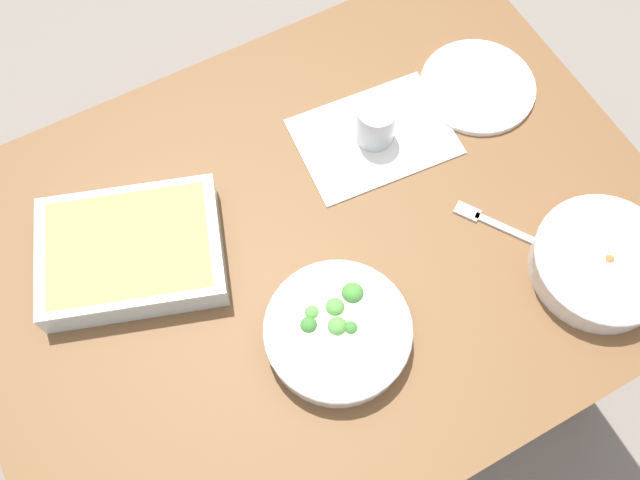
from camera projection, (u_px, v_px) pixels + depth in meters
ground_plane at (320, 355)px, 1.87m from camera, size 6.00×6.00×0.00m
dining_table at (320, 260)px, 1.28m from camera, size 1.20×0.90×0.74m
placemat at (374, 137)px, 1.29m from camera, size 0.30×0.22×0.00m
stew_bowl at (602, 263)px, 1.15m from camera, size 0.24×0.24×0.06m
broccoli_bowl at (338, 332)px, 1.10m from camera, size 0.24×0.24×0.07m
baking_dish at (131, 251)px, 1.16m from camera, size 0.36×0.31×0.06m
drink_cup at (375, 125)px, 1.25m from camera, size 0.07×0.07×0.08m
side_plate at (478, 86)px, 1.33m from camera, size 0.22×0.22×0.01m
spoon_by_stew at (603, 248)px, 1.19m from camera, size 0.15×0.12×0.01m
fork_on_table at (495, 224)px, 1.21m from camera, size 0.11×0.16×0.01m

